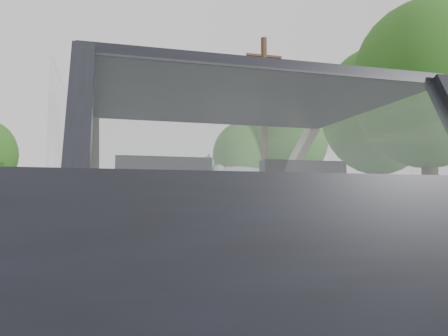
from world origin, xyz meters
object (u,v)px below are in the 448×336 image
highway_sign (226,193)px  cat (238,174)px  utility_pole (265,129)px  subject_car (219,223)px  other_car (126,205)px

highway_sign → cat: bearing=-115.8°
cat → utility_pole: utility_pole is taller
subject_car → highway_sign: bearing=74.6°
subject_car → cat: bearing=62.2°
subject_car → other_car: other_car is taller
highway_sign → utility_pole: utility_pole is taller
cat → highway_sign: size_ratio=0.20×
subject_car → cat: (0.31, 0.59, 0.35)m
other_car → highway_sign: 5.13m
other_car → highway_sign: bearing=1.7°
other_car → highway_sign: highway_sign is taller
other_car → utility_pole: (5.74, -2.46, 3.31)m
subject_car → highway_sign: 19.25m
other_car → utility_pole: utility_pole is taller
cat → utility_pole: 15.71m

